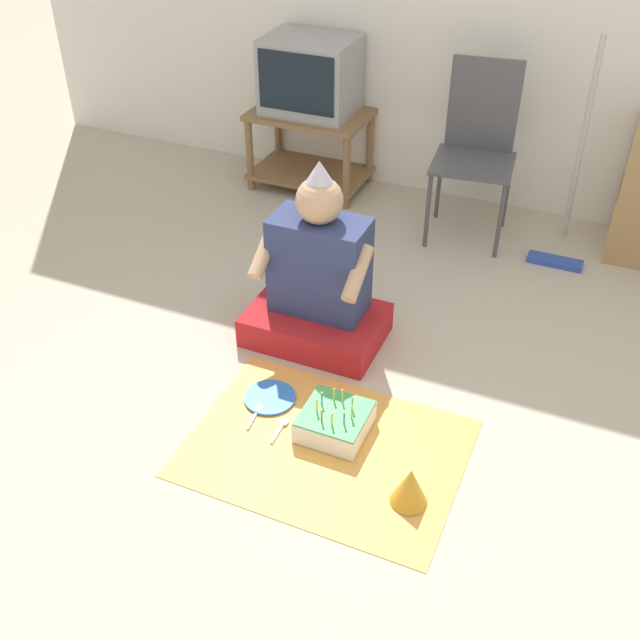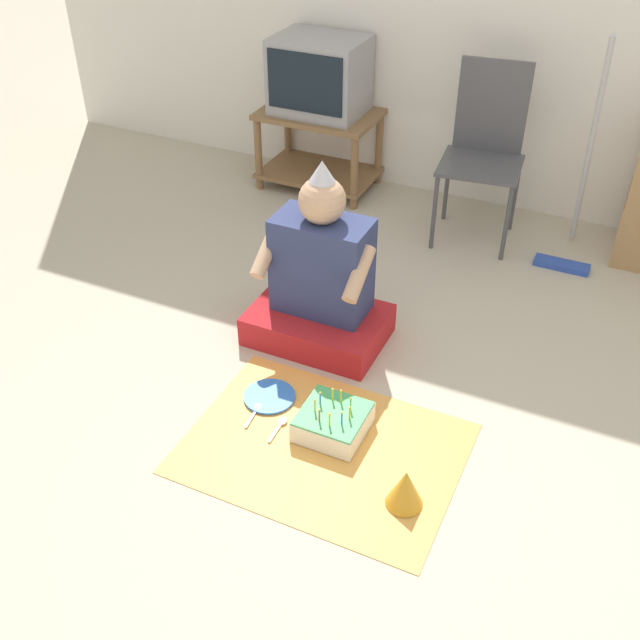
{
  "view_description": "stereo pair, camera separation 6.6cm",
  "coord_description": "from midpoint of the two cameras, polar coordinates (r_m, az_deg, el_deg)",
  "views": [
    {
      "loc": [
        0.55,
        -1.85,
        2.07
      ],
      "look_at": [
        -0.39,
        0.31,
        0.35
      ],
      "focal_mm": 42.0,
      "sensor_mm": 36.0,
      "label": 1
    },
    {
      "loc": [
        0.61,
        -1.82,
        2.07
      ],
      "look_at": [
        -0.39,
        0.31,
        0.35
      ],
      "focal_mm": 42.0,
      "sensor_mm": 36.0,
      "label": 2
    }
  ],
  "objects": [
    {
      "name": "plastic_spoon_far",
      "position": [
        2.97,
        -2.36,
        -7.91
      ],
      "size": [
        0.04,
        0.15,
        0.01
      ],
      "color": "white",
      "rests_on": "party_cloth"
    },
    {
      "name": "party_cloth",
      "position": [
        2.88,
        0.92,
        -9.7
      ],
      "size": [
        1.03,
        0.76,
        0.01
      ],
      "color": "#EFA84C",
      "rests_on": "ground_plane"
    },
    {
      "name": "folding_chair",
      "position": [
        4.1,
        12.95,
        13.03
      ],
      "size": [
        0.46,
        0.43,
        0.92
      ],
      "color": "#4C4C51",
      "rests_on": "ground_plane"
    },
    {
      "name": "person_seated",
      "position": [
        3.26,
        0.59,
        2.82
      ],
      "size": [
        0.59,
        0.41,
        0.85
      ],
      "color": "red",
      "rests_on": "ground_plane"
    },
    {
      "name": "ground_plane",
      "position": [
        2.83,
        5.27,
        -11.18
      ],
      "size": [
        16.0,
        16.0,
        0.0
      ],
      "primitive_type": "plane",
      "color": "#BCB29E"
    },
    {
      "name": "paper_plate",
      "position": [
        3.09,
        -3.26,
        -5.84
      ],
      "size": [
        0.21,
        0.21,
        0.01
      ],
      "color": "blue",
      "rests_on": "party_cloth"
    },
    {
      "name": "dust_mop",
      "position": [
        4.01,
        19.43,
        8.42
      ],
      "size": [
        0.28,
        0.35,
        1.17
      ],
      "color": "#2D4CB2",
      "rests_on": "ground_plane"
    },
    {
      "name": "tv_stand",
      "position": [
        4.62,
        0.35,
        13.37
      ],
      "size": [
        0.69,
        0.45,
        0.47
      ],
      "color": "olive",
      "rests_on": "ground_plane"
    },
    {
      "name": "party_hat_blue",
      "position": [
        2.66,
        7.24,
        -12.58
      ],
      "size": [
        0.13,
        0.13,
        0.16
      ],
      "color": "gold",
      "rests_on": "party_cloth"
    },
    {
      "name": "birthday_cake",
      "position": [
        2.91,
        1.64,
        -7.75
      ],
      "size": [
        0.25,
        0.25,
        0.16
      ],
      "color": "white",
      "rests_on": "party_cloth"
    },
    {
      "name": "tv",
      "position": [
        4.49,
        0.42,
        18.15
      ],
      "size": [
        0.51,
        0.4,
        0.43
      ],
      "color": "#99999E",
      "rests_on": "tv_stand"
    },
    {
      "name": "plastic_spoon_near",
      "position": [
        3.03,
        -4.26,
        -6.83
      ],
      "size": [
        0.04,
        0.15,
        0.01
      ],
      "color": "white",
      "rests_on": "party_cloth"
    }
  ]
}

